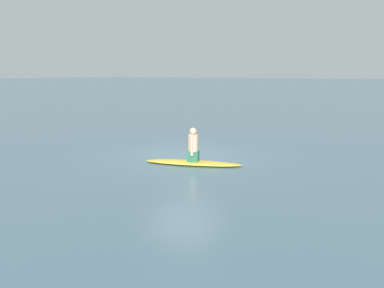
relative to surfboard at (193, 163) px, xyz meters
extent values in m
plane|color=slate|center=(-0.85, -0.93, -0.05)|extent=(400.00, 400.00, 0.00)
ellipsoid|color=gold|center=(0.00, 0.00, 0.00)|extent=(1.66, 3.05, 0.11)
cube|color=#26664C|center=(0.00, 0.00, 0.21)|extent=(0.38, 0.42, 0.32)
cylinder|color=#D6AD8E|center=(0.00, 0.00, 0.62)|extent=(0.38, 0.38, 0.53)
sphere|color=#D6AD8E|center=(0.00, 0.00, 0.98)|extent=(0.21, 0.21, 0.21)
cylinder|color=#D6AD8E|center=(-0.17, -0.06, 0.55)|extent=(0.11, 0.11, 0.59)
cylinder|color=#D6AD8E|center=(0.17, 0.06, 0.55)|extent=(0.11, 0.11, 0.59)
camera|label=1|loc=(9.59, 6.20, 2.71)|focal=35.66mm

